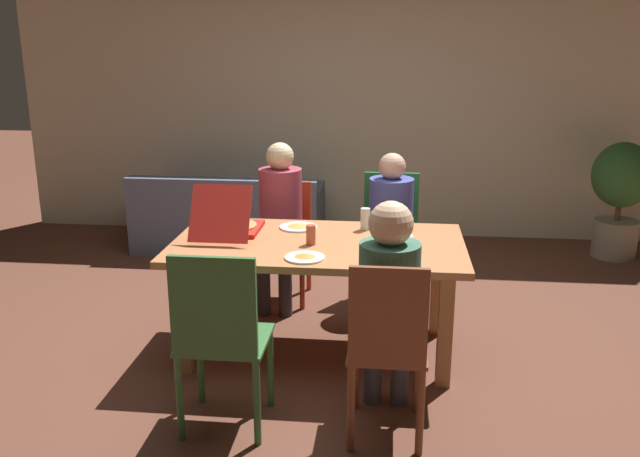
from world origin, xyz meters
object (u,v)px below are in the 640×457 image
(person_0, at_px, (391,218))
(person_1, at_px, (279,211))
(person_2, at_px, (389,296))
(drinking_glass_2, at_px, (311,235))
(couch, at_px, (230,220))
(chair_0, at_px, (390,234))
(pizza_box_0, at_px, (230,225))
(chair_3, at_px, (220,333))
(dining_table, at_px, (318,256))
(chair_2, at_px, (387,345))
(chair_1, at_px, (283,233))
(plate_2, at_px, (298,226))
(potted_plant, at_px, (621,191))
(plate_0, at_px, (305,257))
(drinking_glass_0, at_px, (389,249))
(plate_1, at_px, (394,236))
(drinking_glass_1, at_px, (365,219))

(person_0, height_order, person_1, person_1)
(person_2, distance_m, drinking_glass_2, 0.91)
(person_0, xyz_separation_m, couch, (-1.55, 1.31, -0.42))
(chair_0, height_order, pizza_box_0, pizza_box_0)
(chair_3, bearing_deg, chair_0, 67.15)
(dining_table, distance_m, chair_3, 1.07)
(couch, bearing_deg, person_2, -62.44)
(dining_table, bearing_deg, person_1, 115.03)
(person_1, relative_size, person_2, 1.00)
(chair_3, distance_m, couch, 3.23)
(chair_2, height_order, chair_3, chair_3)
(dining_table, bearing_deg, pizza_box_0, 167.05)
(chair_1, distance_m, plate_2, 0.76)
(person_0, relative_size, chair_3, 1.17)
(potted_plant, bearing_deg, couch, -178.19)
(chair_0, xyz_separation_m, plate_2, (-0.62, -0.69, 0.23))
(chair_0, xyz_separation_m, drinking_glass_2, (-0.49, -1.05, 0.28))
(plate_2, distance_m, potted_plant, 3.34)
(person_0, relative_size, couch, 0.66)
(pizza_box_0, relative_size, plate_0, 2.42)
(drinking_glass_0, bearing_deg, potted_plant, 50.62)
(dining_table, xyz_separation_m, person_0, (0.45, 0.83, 0.04))
(person_0, distance_m, pizza_box_0, 1.26)
(pizza_box_0, relative_size, plate_1, 2.33)
(dining_table, relative_size, plate_1, 7.46)
(chair_3, relative_size, drinking_glass_1, 6.80)
(chair_1, height_order, drinking_glass_2, chair_1)
(person_1, xyz_separation_m, drinking_glass_0, (0.83, -1.12, 0.09))
(drinking_glass_2, bearing_deg, plate_1, 23.07)
(drinking_glass_2, distance_m, couch, 2.51)
(plate_0, distance_m, drinking_glass_0, 0.49)
(chair_2, bearing_deg, couch, 116.40)
(person_1, height_order, chair_2, person_1)
(couch, bearing_deg, plate_2, -63.18)
(dining_table, distance_m, plate_2, 0.36)
(chair_1, distance_m, person_2, 2.01)
(person_0, relative_size, chair_1, 1.31)
(chair_3, bearing_deg, chair_2, 1.04)
(dining_table, xyz_separation_m, plate_2, (-0.17, 0.29, 0.11))
(dining_table, bearing_deg, chair_2, -65.44)
(chair_0, xyz_separation_m, potted_plant, (2.09, 1.27, 0.11))
(person_0, xyz_separation_m, drinking_glass_0, (-0.01, -1.13, 0.12))
(drinking_glass_2, bearing_deg, drinking_glass_1, 49.24)
(plate_1, bearing_deg, drinking_glass_1, 141.29)
(dining_table, height_order, drinking_glass_1, drinking_glass_1)
(dining_table, distance_m, plate_1, 0.51)
(chair_1, relative_size, plate_2, 3.56)
(pizza_box_0, distance_m, couch, 2.13)
(plate_1, distance_m, drinking_glass_1, 0.25)
(dining_table, distance_m, chair_2, 1.09)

